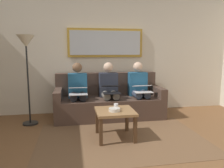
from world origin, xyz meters
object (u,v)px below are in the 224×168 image
at_px(coffee_table, 115,115).
at_px(cup, 116,106).
at_px(couch, 109,102).
at_px(laptop_white, 143,89).
at_px(framed_mirror, 106,43).
at_px(bowl, 114,110).
at_px(person_middle, 109,88).
at_px(person_right, 78,89).
at_px(laptop_black, 111,89).
at_px(standing_lamp, 26,51).
at_px(laptop_silver, 78,91).
at_px(person_left, 139,87).

height_order(coffee_table, cup, cup).
distance_m(couch, laptop_white, 0.78).
bearing_deg(framed_mirror, laptop_white, 132.14).
distance_m(cup, bowl, 0.14).
relative_size(person_middle, person_right, 1.00).
xyz_separation_m(laptop_black, standing_lamp, (1.55, -0.04, 0.74)).
bearing_deg(person_right, laptop_white, 168.93).
bearing_deg(framed_mirror, standing_lamp, 22.94).
bearing_deg(person_right, laptop_black, 159.44).
distance_m(cup, laptop_white, 1.10).
xyz_separation_m(laptop_white, laptop_silver, (1.28, 0.00, -0.00)).
height_order(laptop_white, laptop_silver, laptop_white).
height_order(couch, person_middle, person_middle).
relative_size(person_middle, laptop_black, 3.10).
bearing_deg(framed_mirror, person_left, 144.47).
distance_m(bowl, person_right, 1.33).
bearing_deg(laptop_black, framed_mirror, -90.00).
distance_m(laptop_white, person_middle, 0.69).
distance_m(person_right, laptop_silver, 0.25).
bearing_deg(standing_lamp, laptop_black, 178.48).
bearing_deg(coffee_table, person_left, -122.55).
height_order(bowl, standing_lamp, standing_lamp).
distance_m(coffee_table, person_middle, 1.17).
height_order(coffee_table, person_left, person_left).
bearing_deg(person_left, laptop_white, 90.00).
height_order(framed_mirror, person_right, framed_mirror).
bearing_deg(laptop_silver, couch, -153.33).
bearing_deg(person_right, person_middle, 180.00).
distance_m(framed_mirror, bowl, 1.98).
bearing_deg(person_middle, laptop_black, 90.00).
bearing_deg(standing_lamp, cup, 149.23).
xyz_separation_m(person_left, laptop_black, (0.64, 0.24, 0.02)).
height_order(person_right, laptop_silver, person_right).
distance_m(person_left, standing_lamp, 2.33).
bearing_deg(coffee_table, couch, -94.38).
xyz_separation_m(coffee_table, standing_lamp, (1.46, -0.95, 0.99)).
bearing_deg(laptop_silver, person_middle, -158.45).
distance_m(framed_mirror, laptop_black, 1.15).
distance_m(laptop_white, laptop_silver, 1.28).
xyz_separation_m(cup, laptop_black, (-0.06, -0.84, 0.13)).
height_order(person_left, person_middle, same).
bearing_deg(laptop_silver, coffee_table, 121.38).
xyz_separation_m(coffee_table, laptop_white, (-0.73, -0.90, 0.24)).
height_order(person_left, person_right, same).
height_order(person_middle, standing_lamp, standing_lamp).
distance_m(framed_mirror, laptop_silver, 1.33).
relative_size(person_left, person_middle, 1.00).
bearing_deg(person_left, person_right, 0.00).
bearing_deg(cup, laptop_silver, -55.30).
bearing_deg(cup, laptop_black, -94.41).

